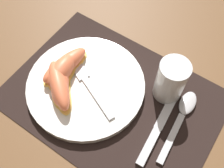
% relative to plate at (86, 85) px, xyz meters
% --- Properties ---
extents(ground_plane, '(3.00, 3.00, 0.00)m').
position_rel_plate_xyz_m(ground_plane, '(0.07, 0.01, -0.01)').
color(ground_plane, brown).
extents(placemat, '(0.46, 0.33, 0.00)m').
position_rel_plate_xyz_m(placemat, '(0.07, 0.01, -0.01)').
color(placemat, black).
rests_on(placemat, ground_plane).
extents(plate, '(0.27, 0.27, 0.02)m').
position_rel_plate_xyz_m(plate, '(0.00, 0.00, 0.00)').
color(plate, white).
rests_on(plate, placemat).
extents(juice_glass, '(0.06, 0.06, 0.10)m').
position_rel_plate_xyz_m(juice_glass, '(0.16, 0.09, 0.04)').
color(juice_glass, silver).
rests_on(juice_glass, placemat).
extents(knife, '(0.04, 0.22, 0.01)m').
position_rel_plate_xyz_m(knife, '(0.18, 0.02, -0.01)').
color(knife, '#BCBCC1').
rests_on(knife, placemat).
extents(spoon, '(0.04, 0.18, 0.01)m').
position_rel_plate_xyz_m(spoon, '(0.21, 0.07, -0.00)').
color(spoon, '#BCBCC1').
rests_on(spoon, placemat).
extents(fork, '(0.18, 0.09, 0.00)m').
position_rel_plate_xyz_m(fork, '(-0.00, 0.01, 0.01)').
color(fork, '#BCBCC1').
rests_on(fork, plate).
extents(citrus_wedge_0, '(0.06, 0.13, 0.04)m').
position_rel_plate_xyz_m(citrus_wedge_0, '(-0.06, 0.00, 0.02)').
color(citrus_wedge_0, '#F7C656').
rests_on(citrus_wedge_0, plate).
extents(citrus_wedge_1, '(0.06, 0.10, 0.04)m').
position_rel_plate_xyz_m(citrus_wedge_1, '(-0.05, -0.01, 0.03)').
color(citrus_wedge_1, '#F7C656').
rests_on(citrus_wedge_1, plate).
extents(citrus_wedge_2, '(0.11, 0.12, 0.04)m').
position_rel_plate_xyz_m(citrus_wedge_2, '(-0.04, -0.04, 0.02)').
color(citrus_wedge_2, '#F7C656').
rests_on(citrus_wedge_2, plate).
extents(citrus_wedge_3, '(0.13, 0.11, 0.05)m').
position_rel_plate_xyz_m(citrus_wedge_3, '(-0.03, -0.04, 0.03)').
color(citrus_wedge_3, '#F7C656').
rests_on(citrus_wedge_3, plate).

